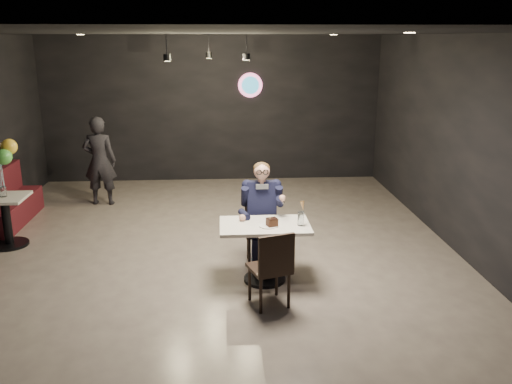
{
  "coord_description": "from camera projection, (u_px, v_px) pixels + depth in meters",
  "views": [
    {
      "loc": [
        0.19,
        -6.86,
        2.95
      ],
      "look_at": [
        0.63,
        -0.02,
        0.99
      ],
      "focal_mm": 38.0,
      "sensor_mm": 36.0,
      "label": 1
    }
  ],
  "objects": [
    {
      "name": "cake_slice",
      "position": [
        272.0,
        222.0,
        6.52
      ],
      "size": [
        0.15,
        0.14,
        0.09
      ],
      "primitive_type": "cube",
      "rotation": [
        0.0,
        0.0,
        0.35
      ],
      "color": "black",
      "rests_on": "dessert_plate"
    },
    {
      "name": "wall_sign",
      "position": [
        250.0,
        85.0,
        11.17
      ],
      "size": [
        0.5,
        0.06,
        0.5
      ],
      "primitive_type": null,
      "color": "pink",
      "rests_on": "floor"
    },
    {
      "name": "sundae_glass",
      "position": [
        301.0,
        219.0,
        6.55
      ],
      "size": [
        0.08,
        0.08,
        0.17
      ],
      "primitive_type": "cylinder",
      "color": "silver",
      "rests_on": "main_table"
    },
    {
      "name": "mint_leaf",
      "position": [
        272.0,
        220.0,
        6.5
      ],
      "size": [
        0.06,
        0.04,
        0.01
      ],
      "primitive_type": "ellipsoid",
      "color": "#287C2C",
      "rests_on": "cake_slice"
    },
    {
      "name": "passerby",
      "position": [
        100.0,
        161.0,
        9.75
      ],
      "size": [
        0.61,
        0.41,
        1.61
      ],
      "primitive_type": "imported",
      "rotation": [
        0.0,
        0.0,
        3.09
      ],
      "color": "black",
      "rests_on": "floor"
    },
    {
      "name": "pendant_lights",
      "position": [
        208.0,
        42.0,
        8.51
      ],
      "size": [
        1.4,
        1.2,
        0.36
      ],
      "primitive_type": "cube",
      "color": "black",
      "rests_on": "floor"
    },
    {
      "name": "floor",
      "position": [
        210.0,
        262.0,
        7.38
      ],
      "size": [
        9.0,
        9.0,
        0.0
      ],
      "primitive_type": "plane",
      "color": "gray",
      "rests_on": "ground"
    },
    {
      "name": "seated_man",
      "position": [
        261.0,
        212.0,
        7.16
      ],
      "size": [
        0.6,
        0.8,
        1.44
      ],
      "primitive_type": "cube",
      "color": "black",
      "rests_on": "floor"
    },
    {
      "name": "balloon_vase",
      "position": [
        3.0,
        192.0,
        7.74
      ],
      "size": [
        0.1,
        0.1,
        0.15
      ],
      "primitive_type": "cylinder",
      "color": "silver",
      "rests_on": "side_table"
    },
    {
      "name": "chair_near",
      "position": [
        269.0,
        267.0,
        6.1
      ],
      "size": [
        0.54,
        0.57,
        0.92
      ],
      "primitive_type": "cube",
      "rotation": [
        0.0,
        0.0,
        0.32
      ],
      "color": "black",
      "rests_on": "floor"
    },
    {
      "name": "wafer_cone",
      "position": [
        303.0,
        206.0,
        6.54
      ],
      "size": [
        0.07,
        0.07,
        0.12
      ],
      "primitive_type": "cone",
      "rotation": [
        0.0,
        0.0,
        0.26
      ],
      "color": "tan",
      "rests_on": "sundae_glass"
    },
    {
      "name": "dessert_plate",
      "position": [
        268.0,
        226.0,
        6.54
      ],
      "size": [
        0.23,
        0.23,
        0.01
      ],
      "primitive_type": "cylinder",
      "color": "white",
      "rests_on": "main_table"
    },
    {
      "name": "booth_bench",
      "position": [
        11.0,
        198.0,
        8.79
      ],
      "size": [
        0.44,
        1.77,
        0.89
      ],
      "primitive_type": "cube",
      "color": "#430E15",
      "rests_on": "floor"
    },
    {
      "name": "chair_far",
      "position": [
        261.0,
        231.0,
        7.23
      ],
      "size": [
        0.42,
        0.46,
        0.92
      ],
      "primitive_type": "cube",
      "color": "black",
      "rests_on": "floor"
    },
    {
      "name": "main_table",
      "position": [
        265.0,
        253.0,
        6.72
      ],
      "size": [
        1.1,
        0.7,
        0.75
      ],
      "primitive_type": "cube",
      "color": "white",
      "rests_on": "floor"
    },
    {
      "name": "side_table",
      "position": [
        7.0,
        220.0,
        7.86
      ],
      "size": [
        0.62,
        0.62,
        0.78
      ],
      "primitive_type": "cube",
      "color": "white",
      "rests_on": "floor"
    }
  ]
}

